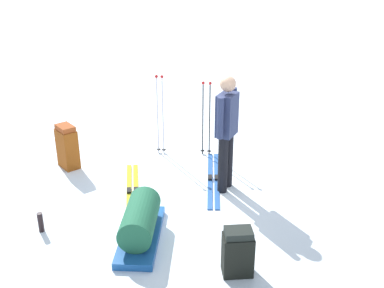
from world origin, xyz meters
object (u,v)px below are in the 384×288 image
object	(u,v)px
thermos_bottle	(41,222)
ski_pair_near	(213,179)
skier_standing	(227,128)
backpack_large_dark	(238,252)
ski_pair_far	(132,192)
ski_poles_planted_near	(160,111)
ski_poles_planted_far	(206,115)
gear_sled	(140,223)
backpack_bright	(67,147)

from	to	relation	value
thermos_bottle	ski_pair_near	bearing A→B (deg)	-122.71
skier_standing	ski_pair_near	size ratio (longest dim) A/B	0.99
backpack_large_dark	ski_pair_far	bearing A→B (deg)	-27.54
ski_pair_near	backpack_large_dark	xyz separation A→B (m)	(-1.09, 1.90, 0.26)
ski_poles_planted_near	ski_poles_planted_far	size ratio (longest dim) A/B	1.07
ski_pair_far	backpack_large_dark	xyz separation A→B (m)	(-1.99, 1.04, 0.26)
backpack_large_dark	thermos_bottle	world-z (taller)	backpack_large_dark
thermos_bottle	ski_poles_planted_near	bearing A→B (deg)	-94.61
ski_poles_planted_far	gear_sled	distance (m)	2.66
ski_poles_planted_far	ski_pair_far	bearing A→B (deg)	75.60
ski_pair_far	ski_pair_near	bearing A→B (deg)	-136.28
ski_poles_planted_far	gear_sled	world-z (taller)	ski_poles_planted_far
ski_pair_far	thermos_bottle	size ratio (longest dim) A/B	6.04
ski_poles_planted_near	ski_poles_planted_far	world-z (taller)	ski_poles_planted_near
ski_poles_planted_near	ski_poles_planted_far	bearing A→B (deg)	-158.84
backpack_large_dark	ski_pair_near	bearing A→B (deg)	-60.32
backpack_bright	ski_poles_planted_near	bearing A→B (deg)	-134.19
backpack_large_dark	thermos_bottle	xyz separation A→B (m)	(2.50, 0.29, -0.14)
skier_standing	ski_poles_planted_near	xyz separation A→B (m)	(1.45, -0.70, -0.20)
backpack_large_dark	gear_sled	size ratio (longest dim) A/B	0.42
backpack_bright	ski_poles_planted_near	distance (m)	1.60
ski_pair_near	backpack_bright	bearing A→B (deg)	14.46
backpack_bright	gear_sled	bearing A→B (deg)	149.52
ski_pair_far	ski_poles_planted_far	size ratio (longest dim) A/B	1.23
ski_pair_far	backpack_bright	bearing A→B (deg)	-11.63
ski_poles_planted_far	thermos_bottle	size ratio (longest dim) A/B	4.91
gear_sled	ski_pair_near	bearing A→B (deg)	-96.31
backpack_bright	ski_pair_near	bearing A→B (deg)	-165.54
backpack_bright	ski_poles_planted_far	size ratio (longest dim) A/B	0.56
ski_pair_near	ski_poles_planted_far	world-z (taller)	ski_poles_planted_far
ski_pair_near	thermos_bottle	bearing A→B (deg)	57.29
ski_pair_near	gear_sled	distance (m)	1.83
ski_poles_planted_near	ski_poles_planted_far	xyz separation A→B (m)	(-0.71, -0.28, -0.05)
skier_standing	backpack_bright	xyz separation A→B (m)	(2.53, 0.40, -0.60)
gear_sled	thermos_bottle	xyz separation A→B (m)	(1.21, 0.39, -0.09)
skier_standing	backpack_bright	bearing A→B (deg)	9.10
skier_standing	ski_poles_planted_near	bearing A→B (deg)	-25.92
backpack_bright	thermos_bottle	size ratio (longest dim) A/B	2.74
skier_standing	thermos_bottle	bearing A→B (deg)	50.38
skier_standing	ski_pair_far	xyz separation A→B (m)	(1.16, 0.69, -0.94)
ski_pair_far	ski_poles_planted_near	world-z (taller)	ski_poles_planted_near
ski_pair_far	gear_sled	bearing A→B (deg)	126.99
skier_standing	backpack_bright	world-z (taller)	skier_standing
ski_pair_near	backpack_bright	xyz separation A→B (m)	(2.27, 0.59, 0.34)
ski_pair_near	ski_pair_far	size ratio (longest dim) A/B	1.09
ski_pair_far	ski_poles_planted_near	bearing A→B (deg)	-78.39
ski_poles_planted_near	thermos_bottle	world-z (taller)	ski_poles_planted_near
ski_pair_far	ski_poles_planted_far	bearing A→B (deg)	-104.40
ski_poles_planted_far	gear_sled	bearing A→B (deg)	96.10
ski_pair_far	ski_poles_planted_far	world-z (taller)	ski_poles_planted_far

